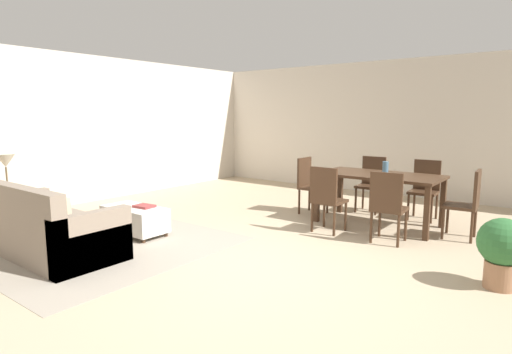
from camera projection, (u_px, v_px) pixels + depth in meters
ground_plane at (250, 263)px, 4.63m from camera, size 10.80×10.80×0.00m
wall_back at (406, 128)px, 8.35m from camera, size 9.00×0.12×2.70m
wall_left at (70, 130)px, 7.53m from camera, size 0.12×11.00×2.70m
area_rug at (96, 242)px, 5.38m from camera, size 3.00×2.80×0.01m
couch at (45, 229)px, 4.92m from camera, size 1.97×0.89×0.86m
ottoman_table at (135, 219)px, 5.72m from camera, size 0.93×0.47×0.38m
side_table at (9, 201)px, 5.78m from camera, size 0.40×0.40×0.57m
table_lamp at (5, 162)px, 5.70m from camera, size 0.26×0.26×0.53m
dining_table at (379, 180)px, 6.17m from camera, size 1.73×0.91×0.76m
dining_chair_near_left at (327, 196)px, 5.76m from camera, size 0.40×0.40×0.92m
dining_chair_near_right at (388, 203)px, 5.27m from camera, size 0.43×0.43×0.92m
dining_chair_far_left at (372, 181)px, 7.08m from camera, size 0.42×0.42×0.92m
dining_chair_far_right at (425, 186)px, 6.55m from camera, size 0.42×0.42×0.92m
dining_chair_head_east at (468, 200)px, 5.46m from camera, size 0.43×0.43×0.92m
dining_chair_head_west at (309, 182)px, 6.94m from camera, size 0.41×0.41×0.92m
vase_centerpiece at (385, 168)px, 6.12m from camera, size 0.08×0.08×0.19m
book_on_ottoman at (144, 206)px, 5.67m from camera, size 0.28×0.22×0.03m
potted_plant at (502, 248)px, 3.91m from camera, size 0.45×0.45×0.67m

